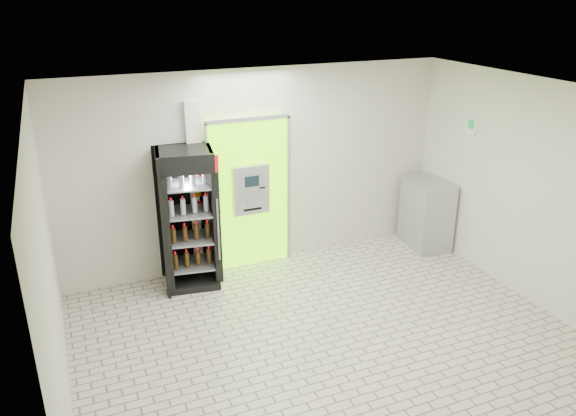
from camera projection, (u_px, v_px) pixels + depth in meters
ground at (332, 342)px, 6.87m from camera, size 6.00×6.00×0.00m
room_shell at (336, 202)px, 6.19m from camera, size 6.00×6.00×6.00m
atm_assembly at (249, 193)px, 8.43m from camera, size 1.30×0.24×2.33m
pillar at (197, 191)px, 8.13m from camera, size 0.22×0.11×2.60m
beverage_cooler at (188, 221)px, 7.93m from camera, size 0.86×0.81×2.02m
steel_cabinet at (426, 214)px, 9.27m from camera, size 0.66×0.90×1.13m
exit_sign at (471, 126)px, 8.37m from camera, size 0.02×0.22×0.26m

